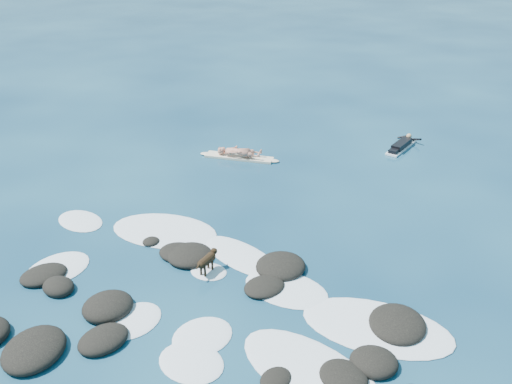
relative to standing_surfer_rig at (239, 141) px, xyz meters
The scene contains 6 objects.
ground 9.18m from the standing_surfer_rig, 63.23° to the right, with size 160.00×160.00×0.00m, color #0A2642.
reef_rocks 10.46m from the standing_surfer_rig, 68.83° to the right, with size 11.58×7.74×0.52m.
breaking_foam 10.40m from the standing_surfer_rig, 59.47° to the right, with size 14.04×7.47×0.12m.
standing_surfer_rig is the anchor object (origin of this frame).
paddling_surfer_rig 7.27m from the standing_surfer_rig, 37.19° to the left, with size 1.14×2.58×0.45m.
dog 8.61m from the standing_surfer_rig, 66.54° to the right, with size 0.29×1.06×0.67m.
Camera 1 is at (6.97, -11.22, 9.31)m, focal length 40.00 mm.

